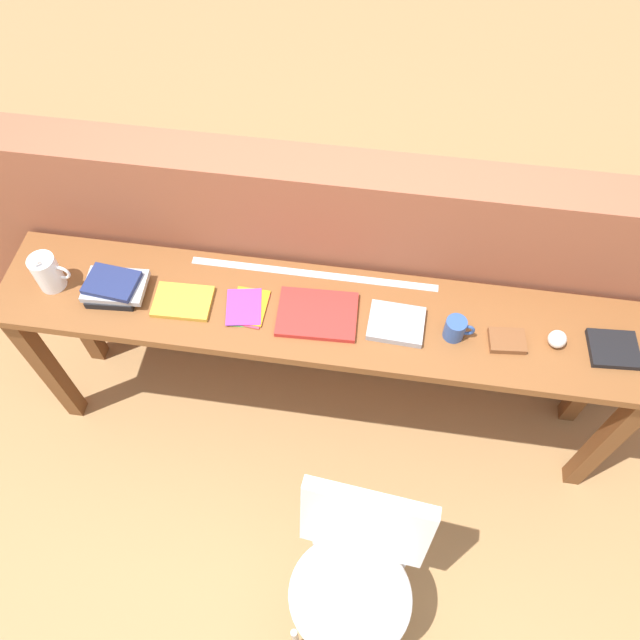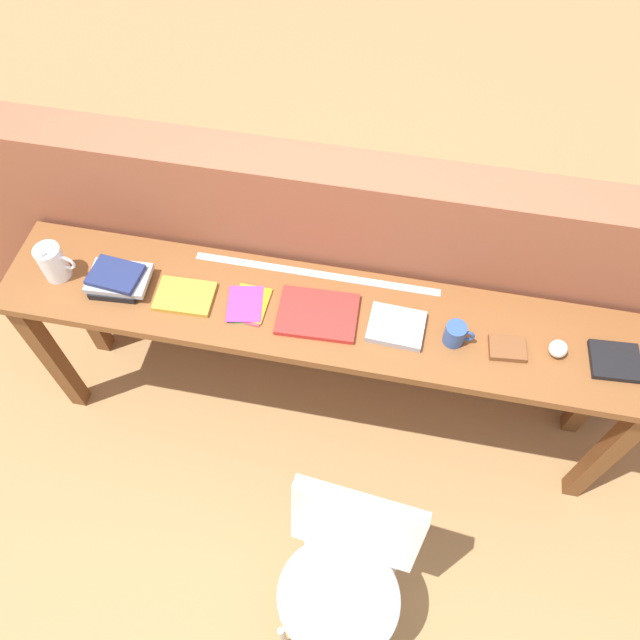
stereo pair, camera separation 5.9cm
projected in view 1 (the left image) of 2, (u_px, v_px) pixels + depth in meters
ground_plane at (312, 469)px, 2.91m from camera, size 40.00×40.00×0.00m
brick_wall_back at (333, 277)px, 2.71m from camera, size 6.00×0.20×1.30m
sideboard at (322, 332)px, 2.45m from camera, size 2.50×0.44×0.88m
chair_white_moulded at (355, 571)px, 2.17m from camera, size 0.48×0.49×0.89m
pitcher_white at (47, 272)px, 2.34m from camera, size 0.14×0.10×0.18m
book_stack_leftmost at (114, 288)px, 2.35m from camera, size 0.24×0.18×0.07m
magazine_cycling at (183, 302)px, 2.35m from camera, size 0.22×0.16×0.02m
pamphlet_pile_colourful at (248, 308)px, 2.34m from camera, size 0.17×0.18×0.01m
book_open_centre at (317, 314)px, 2.32m from camera, size 0.30×0.23×0.02m
book_grey_hardcover at (396, 324)px, 2.29m from camera, size 0.21×0.17×0.03m
mug at (456, 329)px, 2.24m from camera, size 0.11×0.08×0.09m
leather_journal_brown at (507, 341)px, 2.25m from camera, size 0.14×0.11×0.02m
sports_ball_small at (557, 339)px, 2.23m from camera, size 0.07×0.07×0.07m
book_repair_rightmost at (613, 349)px, 2.23m from camera, size 0.18×0.16×0.02m
ruler_metal_back_edge at (314, 274)px, 2.43m from camera, size 0.97×0.03×0.00m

